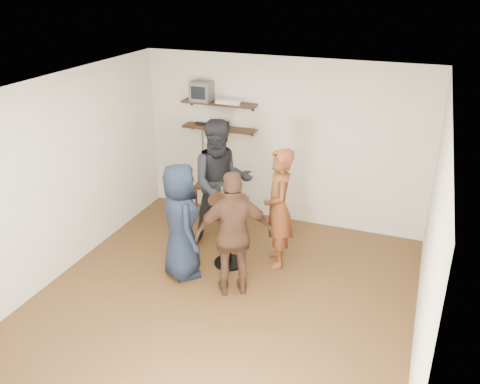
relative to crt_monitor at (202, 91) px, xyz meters
name	(u,v)px	position (x,y,z in m)	size (l,w,h in m)	color
room	(219,207)	(1.28, -2.38, -0.72)	(4.58, 5.08, 2.68)	#4B2F18
shelf_upper	(219,103)	(0.28, 0.00, -0.17)	(1.20, 0.25, 0.04)	black
shelf_lower	(219,128)	(0.28, 0.00, -0.57)	(1.20, 0.25, 0.04)	black
crt_monitor	(202,91)	(0.00, 0.00, 0.00)	(0.32, 0.30, 0.30)	#59595B
dvd_deck	(230,101)	(0.47, 0.00, -0.12)	(0.40, 0.24, 0.06)	silver
radio	(222,124)	(0.32, 0.00, -0.50)	(0.22, 0.10, 0.10)	black
power_strip	(204,124)	(0.00, 0.05, -0.54)	(0.30, 0.05, 0.03)	black
side_table	(211,188)	(0.20, -0.18, -1.55)	(0.51, 0.51, 0.56)	black
vase_lilies	(211,166)	(0.20, -0.18, -1.15)	(0.19, 0.19, 0.95)	white
drinks_table	(229,223)	(1.04, -1.50, -1.39)	(0.54, 0.54, 0.98)	black
wine_glass_fl	(223,190)	(0.98, -1.54, -0.91)	(0.06, 0.06, 0.19)	silver
wine_glass_fr	(232,191)	(1.10, -1.52, -0.90)	(0.07, 0.07, 0.20)	silver
wine_glass_bl	(229,187)	(1.02, -1.45, -0.89)	(0.07, 0.07, 0.22)	silver
wine_glass_br	(230,189)	(1.05, -1.50, -0.89)	(0.07, 0.07, 0.21)	silver
person_plaid	(278,209)	(1.65, -1.24, -1.18)	(0.61, 0.40, 1.67)	red
person_dark	(221,183)	(0.70, -0.94, -1.08)	(0.91, 0.71, 1.87)	black
person_navy	(181,221)	(0.56, -1.96, -1.24)	(0.76, 0.50, 1.56)	black
person_brown	(234,235)	(1.35, -2.09, -1.21)	(0.95, 0.40, 1.62)	#482D1F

